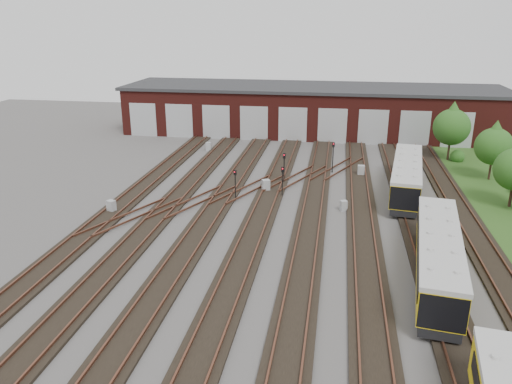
# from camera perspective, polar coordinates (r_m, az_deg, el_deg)

# --- Properties ---
(ground) EXTENTS (120.00, 120.00, 0.00)m
(ground) POSITION_cam_1_polar(r_m,az_deg,el_deg) (32.55, 1.84, -8.30)
(ground) COLOR #423F3D
(ground) RESTS_ON ground
(track_network) EXTENTS (30.40, 70.00, 0.33)m
(track_network) POSITION_cam_1_polar(r_m,az_deg,el_deg) (33.04, 1.69, -7.64)
(track_network) COLOR black
(track_network) RESTS_ON ground
(maintenance_shed) EXTENTS (51.00, 12.50, 6.35)m
(maintenance_shed) POSITION_cam_1_polar(r_m,az_deg,el_deg) (69.70, 6.36, 9.39)
(maintenance_shed) COLOR #4F1713
(maintenance_shed) RESTS_ON ground
(metro_train) EXTENTS (4.15, 45.46, 2.74)m
(metro_train) POSITION_cam_1_polar(r_m,az_deg,el_deg) (31.71, 20.08, -6.84)
(metro_train) COLOR black
(metro_train) RESTS_ON ground
(signal_mast_0) EXTENTS (0.25, 0.24, 2.76)m
(signal_mast_0) POSITION_cam_1_polar(r_m,az_deg,el_deg) (42.92, -2.39, 1.22)
(signal_mast_0) COLOR black
(signal_mast_0) RESTS_ON ground
(signal_mast_1) EXTENTS (0.26, 0.24, 2.99)m
(signal_mast_1) POSITION_cam_1_polar(r_m,az_deg,el_deg) (47.48, 3.23, 3.20)
(signal_mast_1) COLOR black
(signal_mast_1) RESTS_ON ground
(signal_mast_2) EXTENTS (0.25, 0.23, 3.19)m
(signal_mast_2) POSITION_cam_1_polar(r_m,az_deg,el_deg) (51.39, 8.81, 4.37)
(signal_mast_2) COLOR black
(signal_mast_2) RESTS_ON ground
(signal_mast_3) EXTENTS (0.24, 0.22, 2.82)m
(signal_mast_3) POSITION_cam_1_polar(r_m,az_deg,el_deg) (43.72, 3.03, 1.62)
(signal_mast_3) COLOR black
(signal_mast_3) RESTS_ON ground
(relay_cabinet_0) EXTENTS (0.77, 0.71, 1.04)m
(relay_cabinet_0) POSITION_cam_1_polar(r_m,az_deg,el_deg) (42.33, -16.20, -1.60)
(relay_cabinet_0) COLOR #A0A3A5
(relay_cabinet_0) RESTS_ON ground
(relay_cabinet_1) EXTENTS (0.63, 0.53, 1.02)m
(relay_cabinet_1) POSITION_cam_1_polar(r_m,az_deg,el_deg) (60.10, -5.43, 5.20)
(relay_cabinet_1) COLOR #A0A3A5
(relay_cabinet_1) RESTS_ON ground
(relay_cabinet_2) EXTENTS (0.85, 0.79, 1.13)m
(relay_cabinet_2) POSITION_cam_1_polar(r_m,az_deg,el_deg) (45.55, 1.13, 0.73)
(relay_cabinet_2) COLOR #A0A3A5
(relay_cabinet_2) RESTS_ON ground
(relay_cabinet_3) EXTENTS (0.66, 0.61, 0.88)m
(relay_cabinet_3) POSITION_cam_1_polar(r_m,az_deg,el_deg) (41.68, 9.97, -1.55)
(relay_cabinet_3) COLOR #A0A3A5
(relay_cabinet_3) RESTS_ON ground
(relay_cabinet_4) EXTENTS (0.69, 0.58, 1.10)m
(relay_cabinet_4) POSITION_cam_1_polar(r_m,az_deg,el_deg) (51.18, 11.91, 2.40)
(relay_cabinet_4) COLOR #A0A3A5
(relay_cabinet_4) RESTS_ON ground
(tree_0) EXTENTS (3.98, 3.98, 6.59)m
(tree_0) POSITION_cam_1_polar(r_m,az_deg,el_deg) (58.93, 21.51, 7.38)
(tree_0) COLOR #311E16
(tree_0) RESTS_ON ground
(tree_2) EXTENTS (3.58, 3.58, 5.93)m
(tree_2) POSITION_cam_1_polar(r_m,az_deg,el_deg) (53.18, 25.60, 5.18)
(tree_2) COLOR #311E16
(tree_2) RESTS_ON ground
(bush_1) EXTENTS (1.54, 1.54, 1.54)m
(bush_1) POSITION_cam_1_polar(r_m,az_deg,el_deg) (59.54, 22.05, 3.98)
(bush_1) COLOR #214C15
(bush_1) RESTS_ON ground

